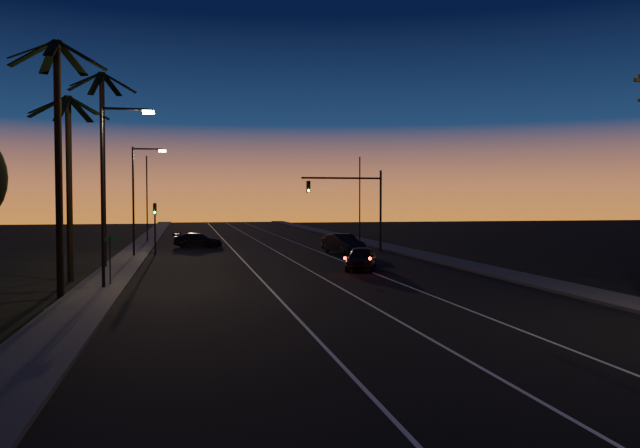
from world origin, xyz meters
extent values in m
plane|color=black|center=(0.00, 0.00, 0.00)|extent=(220.00, 220.00, 0.00)
cube|color=black|center=(0.00, 30.00, 0.01)|extent=(20.00, 170.00, 0.01)
cube|color=#393937|center=(-11.20, 30.00, 0.08)|extent=(2.40, 170.00, 0.16)
cube|color=#393937|center=(11.20, 30.00, 0.08)|extent=(2.40, 170.00, 0.16)
cube|color=silver|center=(-3.00, 30.00, 0.02)|extent=(0.12, 160.00, 0.01)
cube|color=silver|center=(0.50, 30.00, 0.02)|extent=(0.12, 160.00, 0.01)
cube|color=silver|center=(4.00, 30.00, 0.02)|extent=(0.12, 160.00, 0.01)
cylinder|color=black|center=(-12.60, 18.00, 5.75)|extent=(0.32, 0.32, 11.50)
cube|color=black|center=(-11.57, 18.26, 10.94)|extent=(2.18, 0.92, 1.18)
cube|color=black|center=(-12.16, 18.97, 10.94)|extent=(1.25, 2.12, 1.18)
cube|color=black|center=(-13.08, 18.94, 10.94)|extent=(1.34, 2.09, 1.18)
cube|color=black|center=(-13.64, 18.21, 10.94)|extent=(2.18, 0.82, 1.18)
cube|color=black|center=(-13.41, 17.32, 10.94)|extent=(1.90, 1.69, 1.18)
cube|color=black|center=(-12.57, 16.94, 10.94)|extent=(0.45, 2.16, 1.18)
cube|color=black|center=(-11.75, 17.36, 10.94)|extent=(1.95, 1.61, 1.18)
cylinder|color=black|center=(-13.20, 24.00, 5.00)|extent=(0.32, 0.32, 10.00)
cube|color=black|center=(-12.17, 24.26, 9.44)|extent=(2.18, 0.92, 1.18)
cube|color=black|center=(-12.76, 24.97, 9.44)|extent=(1.25, 2.12, 1.18)
cube|color=black|center=(-13.68, 24.94, 9.44)|extent=(1.34, 2.09, 1.18)
cube|color=black|center=(-14.24, 24.21, 9.44)|extent=(2.18, 0.82, 1.18)
cube|color=black|center=(-14.01, 23.32, 9.44)|extent=(1.90, 1.69, 1.18)
cube|color=black|center=(-13.17, 22.94, 9.44)|extent=(0.45, 2.16, 1.18)
cube|color=black|center=(-12.35, 23.36, 9.44)|extent=(1.95, 1.61, 1.18)
cylinder|color=black|center=(-12.20, 30.00, 6.25)|extent=(0.32, 0.32, 12.50)
cube|color=black|center=(-11.17, 30.26, 11.94)|extent=(2.18, 0.92, 1.18)
cube|color=black|center=(-11.76, 30.97, 11.94)|extent=(1.25, 2.12, 1.18)
cube|color=black|center=(-12.68, 30.94, 11.94)|extent=(1.34, 2.09, 1.18)
cube|color=black|center=(-13.24, 30.21, 11.94)|extent=(2.18, 0.82, 1.18)
cube|color=black|center=(-13.01, 29.32, 11.94)|extent=(1.90, 1.69, 1.18)
cube|color=black|center=(-12.17, 28.94, 11.94)|extent=(0.45, 2.16, 1.18)
cube|color=black|center=(-11.35, 29.36, 11.94)|extent=(1.95, 1.61, 1.18)
cylinder|color=black|center=(-11.00, 20.00, 4.50)|extent=(0.16, 0.16, 9.00)
cylinder|color=black|center=(-9.90, 20.00, 8.85)|extent=(2.20, 0.12, 0.12)
cube|color=#FFC466|center=(-8.80, 20.00, 8.72)|extent=(0.55, 0.26, 0.16)
cylinder|color=black|center=(-11.00, 38.00, 4.25)|extent=(0.16, 0.16, 8.50)
cylinder|color=black|center=(-9.90, 38.00, 8.35)|extent=(2.20, 0.12, 0.12)
cube|color=#FFC466|center=(-8.80, 38.00, 8.22)|extent=(0.55, 0.26, 0.16)
cylinder|color=black|center=(-10.80, 21.00, 1.30)|extent=(0.06, 0.06, 2.60)
cube|color=#0E541B|center=(-10.80, 21.00, 2.45)|extent=(0.70, 0.03, 0.20)
cylinder|color=black|center=(9.50, 40.00, 3.50)|extent=(0.20, 0.20, 7.00)
cylinder|color=black|center=(6.00, 40.00, 6.30)|extent=(7.00, 0.16, 0.16)
cube|color=black|center=(3.10, 40.00, 5.55)|extent=(0.32, 0.28, 1.00)
sphere|color=black|center=(3.10, 39.83, 5.87)|extent=(0.20, 0.20, 0.20)
sphere|color=black|center=(3.10, 39.83, 5.55)|extent=(0.20, 0.20, 0.20)
sphere|color=#14FF59|center=(3.10, 39.83, 5.23)|extent=(0.20, 0.20, 0.20)
cylinder|color=black|center=(-9.50, 40.00, 2.10)|extent=(0.14, 0.14, 4.20)
cube|color=black|center=(-9.50, 40.00, 3.70)|extent=(0.28, 0.25, 0.90)
sphere|color=black|center=(-9.50, 39.85, 3.98)|extent=(0.18, 0.18, 0.18)
sphere|color=black|center=(-9.50, 39.85, 3.70)|extent=(0.18, 0.18, 0.18)
sphere|color=#14FF59|center=(-9.50, 39.85, 3.42)|extent=(0.18, 0.18, 0.18)
cylinder|color=black|center=(-11.00, 55.00, 4.50)|extent=(0.14, 0.14, 9.00)
cylinder|color=black|center=(11.00, 52.00, 4.50)|extent=(0.14, 0.14, 9.00)
imported|color=black|center=(3.74, 25.88, 0.75)|extent=(3.17, 4.66, 1.47)
sphere|color=#FF0F05|center=(2.13, 23.73, 0.98)|extent=(0.18, 0.18, 0.18)
sphere|color=#FF0F05|center=(3.50, 23.20, 0.98)|extent=(0.18, 0.18, 0.18)
imported|color=black|center=(5.63, 38.01, 0.82)|extent=(2.82, 5.15, 1.61)
imported|color=black|center=(-5.95, 47.35, 0.67)|extent=(4.91, 3.44, 1.32)
camera|label=1|loc=(-7.01, -11.82, 4.40)|focal=35.00mm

